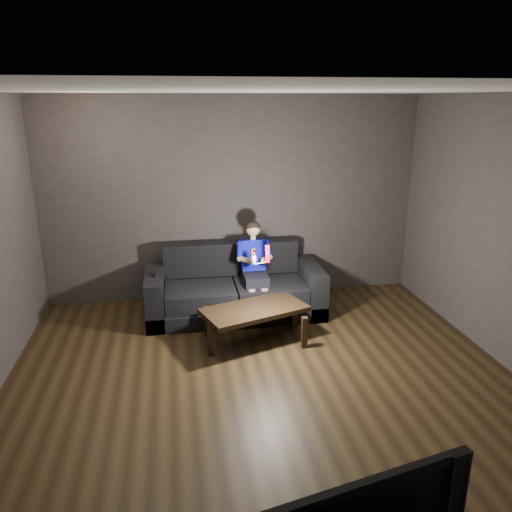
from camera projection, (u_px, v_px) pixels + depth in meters
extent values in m
plane|color=black|center=(267.00, 392.00, 4.70)|extent=(5.00, 5.00, 0.00)
cube|color=#363130|center=(233.00, 200.00, 6.64)|extent=(5.00, 0.04, 2.70)
cube|color=#363130|center=(389.00, 446.00, 1.94)|extent=(5.00, 0.04, 2.70)
cube|color=white|center=(270.00, 90.00, 3.88)|extent=(5.00, 5.00, 0.02)
cube|color=black|center=(235.00, 306.00, 6.38)|extent=(2.20, 0.95, 0.19)
cube|color=black|center=(200.00, 296.00, 6.16)|extent=(0.86, 0.67, 0.23)
cube|color=black|center=(270.00, 292.00, 6.29)|extent=(0.86, 0.67, 0.23)
cube|color=black|center=(231.00, 258.00, 6.56)|extent=(1.76, 0.22, 0.43)
cube|color=black|center=(155.00, 296.00, 6.16)|extent=(0.22, 0.95, 0.60)
cube|color=black|center=(310.00, 287.00, 6.48)|extent=(0.22, 0.95, 0.60)
cube|color=black|center=(256.00, 280.00, 6.19)|extent=(0.29, 0.37, 0.14)
cube|color=#04149E|center=(253.00, 255.00, 6.29)|extent=(0.29, 0.21, 0.41)
cube|color=#FCFF11|center=(254.00, 252.00, 6.20)|extent=(0.09, 0.09, 0.10)
cube|color=#AE0015|center=(254.00, 252.00, 6.19)|extent=(0.06, 0.06, 0.06)
cylinder|color=tan|center=(253.00, 238.00, 6.23)|extent=(0.07, 0.07, 0.06)
sphere|color=tan|center=(253.00, 229.00, 6.19)|extent=(0.18, 0.18, 0.18)
ellipsoid|color=black|center=(253.00, 227.00, 6.20)|extent=(0.19, 0.19, 0.16)
cylinder|color=#04149E|center=(240.00, 251.00, 6.18)|extent=(0.08, 0.22, 0.19)
cylinder|color=#04149E|center=(268.00, 250.00, 6.24)|extent=(0.08, 0.22, 0.19)
cylinder|color=tan|center=(246.00, 258.00, 6.06)|extent=(0.14, 0.23, 0.10)
cylinder|color=tan|center=(267.00, 257.00, 6.10)|extent=(0.14, 0.23, 0.10)
sphere|color=tan|center=(251.00, 261.00, 5.98)|extent=(0.08, 0.08, 0.08)
sphere|color=tan|center=(264.00, 261.00, 6.01)|extent=(0.08, 0.08, 0.08)
cylinder|color=tan|center=(252.00, 302.00, 6.06)|extent=(0.09, 0.09, 0.33)
cylinder|color=tan|center=(265.00, 301.00, 6.08)|extent=(0.09, 0.09, 0.33)
cube|color=red|center=(267.00, 254.00, 5.76)|extent=(0.06, 0.08, 0.21)
cube|color=#7E0F00|center=(268.00, 249.00, 5.72)|extent=(0.03, 0.01, 0.03)
cylinder|color=white|center=(268.00, 255.00, 5.75)|extent=(0.02, 0.01, 0.02)
ellipsoid|color=white|center=(254.00, 258.00, 5.76)|extent=(0.06, 0.09, 0.15)
cylinder|color=black|center=(254.00, 255.00, 5.71)|extent=(0.03, 0.01, 0.03)
cube|color=black|center=(154.00, 274.00, 6.02)|extent=(0.05, 0.15, 0.03)
cube|color=black|center=(154.00, 271.00, 6.06)|extent=(0.02, 0.02, 0.00)
cube|color=black|center=(254.00, 310.00, 5.55)|extent=(1.27, 0.92, 0.05)
cube|color=black|center=(210.00, 340.00, 5.32)|extent=(0.06, 0.06, 0.36)
cube|color=black|center=(304.00, 332.00, 5.48)|extent=(0.06, 0.06, 0.36)
cube|color=black|center=(207.00, 321.00, 5.75)|extent=(0.06, 0.06, 0.36)
cube|color=black|center=(294.00, 315.00, 5.92)|extent=(0.06, 0.06, 0.36)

